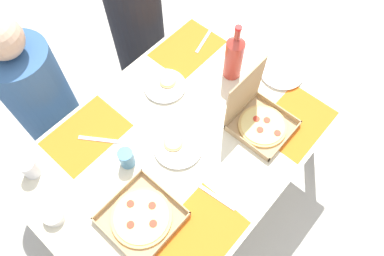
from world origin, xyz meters
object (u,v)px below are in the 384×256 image
at_px(plate_near_right, 165,86).
at_px(diner_right_seat, 139,38).
at_px(condiment_bowl, 54,216).
at_px(plate_near_left, 282,73).
at_px(cup_clear_left, 127,158).
at_px(cup_dark, 30,168).
at_px(diner_left_seat, 48,110).
at_px(plate_far_left, 178,146).
at_px(soda_bottle, 234,56).
at_px(pizza_box_center, 259,119).
at_px(pizza_box_corner_left, 142,217).

relative_size(plate_near_right, diner_right_seat, 0.18).
xyz_separation_m(condiment_bowl, diner_right_seat, (1.04, 0.61, -0.23)).
distance_m(plate_near_left, cup_clear_left, 0.89).
bearing_deg(cup_dark, diner_left_seat, 54.48).
xyz_separation_m(plate_near_right, plate_far_left, (-0.21, -0.28, 0.00)).
relative_size(cup_clear_left, condiment_bowl, 1.10).
distance_m(plate_near_left, cup_dark, 1.27).
height_order(plate_far_left, soda_bottle, soda_bottle).
height_order(soda_bottle, diner_left_seat, diner_left_seat).
bearing_deg(plate_far_left, diner_left_seat, 106.80).
height_order(cup_dark, diner_right_seat, diner_right_seat).
distance_m(plate_far_left, diner_right_seat, 0.93).
height_order(cup_dark, diner_left_seat, diner_left_seat).
relative_size(plate_near_left, plate_far_left, 1.01).
height_order(diner_left_seat, diner_right_seat, diner_right_seat).
bearing_deg(plate_near_right, diner_left_seat, 131.57).
bearing_deg(diner_right_seat, soda_bottle, -88.10).
height_order(pizza_box_center, plate_near_left, pizza_box_center).
bearing_deg(plate_near_left, condiment_bowl, 167.53).
distance_m(pizza_box_corner_left, plate_near_right, 0.66).
distance_m(plate_far_left, diner_left_seat, 0.84).
relative_size(pizza_box_corner_left, diner_left_seat, 0.24).
distance_m(soda_bottle, diner_left_seat, 1.06).
distance_m(plate_far_left, soda_bottle, 0.51).
bearing_deg(soda_bottle, condiment_bowl, 175.75).
distance_m(pizza_box_corner_left, plate_near_left, 1.00).
relative_size(plate_near_right, diner_left_seat, 0.18).
bearing_deg(cup_clear_left, plate_near_left, -14.66).
relative_size(pizza_box_center, plate_far_left, 1.31).
relative_size(plate_near_left, condiment_bowl, 2.59).
distance_m(plate_near_right, condiment_bowl, 0.78).
distance_m(plate_near_right, plate_near_left, 0.60).
relative_size(cup_dark, diner_right_seat, 0.08).
bearing_deg(pizza_box_center, cup_dark, 145.32).
distance_m(pizza_box_center, soda_bottle, 0.33).
xyz_separation_m(pizza_box_center, cup_dark, (-0.85, 0.59, 0.00)).
xyz_separation_m(cup_clear_left, diner_left_seat, (-0.03, 0.66, -0.26)).
bearing_deg(cup_clear_left, plate_far_left, -29.48).
bearing_deg(plate_near_left, soda_bottle, 131.40).
distance_m(plate_near_right, diner_left_seat, 0.70).
relative_size(plate_far_left, cup_clear_left, 2.35).
relative_size(plate_far_left, condiment_bowl, 2.58).
height_order(plate_near_right, cup_dark, cup_dark).
bearing_deg(plate_far_left, soda_bottle, 9.28).
bearing_deg(soda_bottle, pizza_box_corner_left, -167.17).
xyz_separation_m(diner_left_seat, diner_right_seat, (0.70, 0.00, 0.00)).
distance_m(pizza_box_center, cup_clear_left, 0.62).
bearing_deg(cup_clear_left, cup_dark, 137.88).
bearing_deg(pizza_box_corner_left, diner_left_seat, 83.48).
xyz_separation_m(plate_far_left, cup_clear_left, (-0.20, 0.11, 0.04)).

